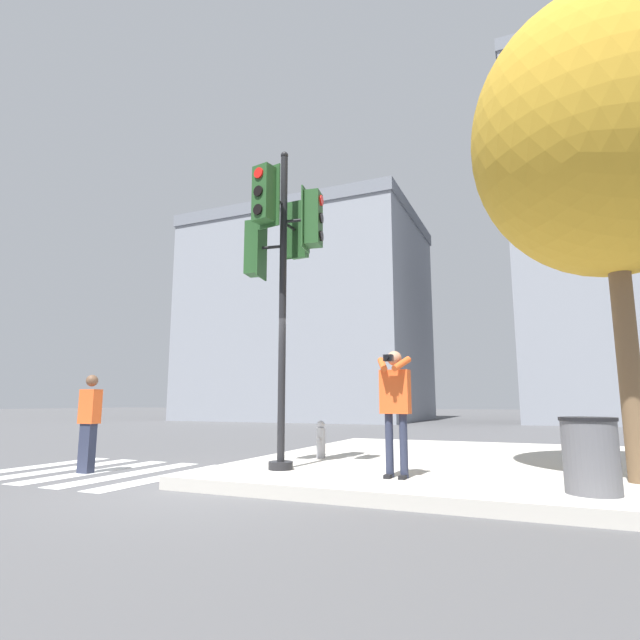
% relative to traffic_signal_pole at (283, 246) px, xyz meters
% --- Properties ---
extents(ground_plane, '(160.00, 160.00, 0.00)m').
position_rel_traffic_signal_pole_xyz_m(ground_plane, '(-0.69, -0.78, -3.71)').
color(ground_plane, '#4C4C4F').
extents(sidewalk_corner, '(8.00, 8.00, 0.18)m').
position_rel_traffic_signal_pole_xyz_m(sidewalk_corner, '(2.81, 2.72, -3.62)').
color(sidewalk_corner, '#BCB7AD').
rests_on(sidewalk_corner, ground_plane).
extents(crosswalk_stripes, '(3.48, 3.13, 0.01)m').
position_rel_traffic_signal_pole_xyz_m(crosswalk_stripes, '(-3.43, -0.27, -3.71)').
color(crosswalk_stripes, silver).
rests_on(crosswalk_stripes, ground_plane).
extents(traffic_signal_pole, '(1.33, 1.32, 5.17)m').
position_rel_traffic_signal_pole_xyz_m(traffic_signal_pole, '(0.00, 0.00, 0.00)').
color(traffic_signal_pole, black).
rests_on(traffic_signal_pole, sidewalk_corner).
extents(person_photographer, '(0.50, 0.53, 1.72)m').
position_rel_traffic_signal_pole_xyz_m(person_photographer, '(1.85, -0.12, -2.49)').
color(person_photographer, black).
rests_on(person_photographer, sidewalk_corner).
extents(pedestrian_distant, '(0.34, 0.20, 1.66)m').
position_rel_traffic_signal_pole_xyz_m(pedestrian_distant, '(-3.44, -0.52, -2.83)').
color(pedestrian_distant, '#282D42').
rests_on(pedestrian_distant, ground_plane).
extents(street_tree, '(3.68, 3.68, 6.78)m').
position_rel_traffic_signal_pole_xyz_m(street_tree, '(4.79, 0.70, 1.21)').
color(street_tree, brown).
rests_on(street_tree, sidewalk_corner).
extents(fire_hydrant, '(0.16, 0.22, 0.67)m').
position_rel_traffic_signal_pole_xyz_m(fire_hydrant, '(-0.03, 1.65, -3.20)').
color(fire_hydrant, '#99999E').
rests_on(fire_hydrant, sidewalk_corner).
extents(trash_bin, '(0.61, 0.61, 0.84)m').
position_rel_traffic_signal_pole_xyz_m(trash_bin, '(4.17, -0.43, -3.11)').
color(trash_bin, '#5B5B60').
rests_on(trash_bin, sidewalk_corner).
extents(building_left, '(15.34, 11.32, 13.81)m').
position_rel_traffic_signal_pole_xyz_m(building_left, '(-10.80, 24.56, 3.21)').
color(building_left, gray).
rests_on(building_left, ground_plane).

